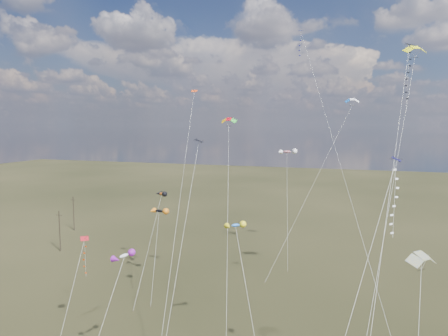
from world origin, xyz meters
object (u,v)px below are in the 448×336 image
(utility_pole_far, at_px, (74,213))
(parafoil_yellow, at_px, (415,48))
(diamond_black_high, at_px, (406,88))
(novelty_black_orange, at_px, (159,211))
(utility_pole_near, at_px, (60,231))

(utility_pole_far, xyz_separation_m, parafoil_yellow, (69.27, -21.11, 30.06))
(utility_pole_far, xyz_separation_m, diamond_black_high, (67.65, -28.63, 24.60))
(parafoil_yellow, xyz_separation_m, novelty_black_orange, (-35.27, -0.81, -22.72))
(utility_pole_near, distance_m, parafoil_yellow, 68.62)
(utility_pole_near, distance_m, novelty_black_orange, 28.15)
(utility_pole_near, distance_m, utility_pole_far, 16.12)
(utility_pole_near, bearing_deg, utility_pole_far, 119.74)
(parafoil_yellow, bearing_deg, utility_pole_far, 163.05)
(utility_pole_near, relative_size, diamond_black_high, 0.24)
(utility_pole_far, bearing_deg, novelty_black_orange, -32.80)
(utility_pole_far, distance_m, parafoil_yellow, 78.41)
(parafoil_yellow, relative_size, novelty_black_orange, 2.92)
(diamond_black_high, bearing_deg, utility_pole_far, 157.06)
(utility_pole_far, xyz_separation_m, novelty_black_orange, (34.00, -21.91, 7.34))
(parafoil_yellow, bearing_deg, diamond_black_high, -102.17)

